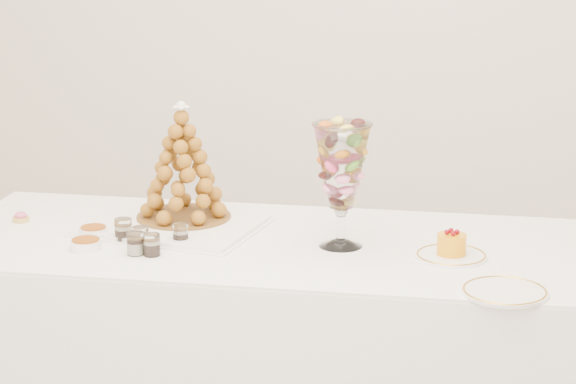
# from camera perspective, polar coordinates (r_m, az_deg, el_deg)

# --- Properties ---
(buffet_table) EXTENTS (2.13, 0.94, 0.79)m
(buffet_table) POSITION_cam_1_polar(r_m,az_deg,el_deg) (3.66, -0.75, -8.45)
(buffet_table) COLOR white
(buffet_table) RESTS_ON ground
(lace_tray) EXTENTS (0.59, 0.48, 0.02)m
(lace_tray) POSITION_cam_1_polar(r_m,az_deg,el_deg) (3.67, -5.91, -1.70)
(lace_tray) COLOR white
(lace_tray) RESTS_ON buffet_table
(macaron_vase) EXTENTS (0.18, 0.18, 0.39)m
(macaron_vase) POSITION_cam_1_polar(r_m,az_deg,el_deg) (3.41, 2.74, 1.26)
(macaron_vase) COLOR white
(macaron_vase) RESTS_ON buffet_table
(cake_plate) EXTENTS (0.21, 0.21, 0.01)m
(cake_plate) POSITION_cam_1_polar(r_m,az_deg,el_deg) (3.40, 8.29, -3.24)
(cake_plate) COLOR white
(cake_plate) RESTS_ON buffet_table
(spare_plate) EXTENTS (0.24, 0.24, 0.01)m
(spare_plate) POSITION_cam_1_polar(r_m,az_deg,el_deg) (3.14, 10.95, -5.01)
(spare_plate) COLOR white
(spare_plate) RESTS_ON buffet_table
(pink_tart) EXTENTS (0.06, 0.06, 0.03)m
(pink_tart) POSITION_cam_1_polar(r_m,az_deg,el_deg) (3.83, -13.41, -1.26)
(pink_tart) COLOR tan
(pink_tart) RESTS_ON buffet_table
(verrine_a) EXTENTS (0.06, 0.06, 0.07)m
(verrine_a) POSITION_cam_1_polar(r_m,az_deg,el_deg) (3.55, -8.37, -1.93)
(verrine_a) COLOR white
(verrine_a) RESTS_ON buffet_table
(verrine_b) EXTENTS (0.06, 0.06, 0.07)m
(verrine_b) POSITION_cam_1_polar(r_m,az_deg,el_deg) (3.48, -7.49, -2.31)
(verrine_b) COLOR white
(verrine_b) RESTS_ON buffet_table
(verrine_c) EXTENTS (0.06, 0.06, 0.07)m
(verrine_c) POSITION_cam_1_polar(r_m,az_deg,el_deg) (3.50, -5.48, -2.14)
(verrine_c) COLOR white
(verrine_c) RESTS_ON buffet_table
(verrine_d) EXTENTS (0.06, 0.06, 0.07)m
(verrine_d) POSITION_cam_1_polar(r_m,az_deg,el_deg) (3.42, -7.76, -2.61)
(verrine_d) COLOR white
(verrine_d) RESTS_ON buffet_table
(verrine_e) EXTENTS (0.06, 0.06, 0.07)m
(verrine_e) POSITION_cam_1_polar(r_m,az_deg,el_deg) (3.40, -6.93, -2.68)
(verrine_e) COLOR white
(verrine_e) RESTS_ON buffet_table
(ramekin_back) EXTENTS (0.09, 0.09, 0.03)m
(ramekin_back) POSITION_cam_1_polar(r_m,az_deg,el_deg) (3.62, -9.86, -2.02)
(ramekin_back) COLOR white
(ramekin_back) RESTS_ON buffet_table
(ramekin_front) EXTENTS (0.10, 0.10, 0.03)m
(ramekin_front) POSITION_cam_1_polar(r_m,az_deg,el_deg) (3.50, -10.23, -2.66)
(ramekin_front) COLOR white
(ramekin_front) RESTS_ON buffet_table
(croquembouche) EXTENTS (0.33, 0.33, 0.39)m
(croquembouche) POSITION_cam_1_polar(r_m,az_deg,el_deg) (3.68, -5.39, 1.54)
(croquembouche) COLOR brown
(croquembouche) RESTS_ON lace_tray
(mousse_cake) EXTENTS (0.09, 0.09, 0.08)m
(mousse_cake) POSITION_cam_1_polar(r_m,az_deg,el_deg) (3.40, 8.31, -2.62)
(mousse_cake) COLOR #F59C0B
(mousse_cake) RESTS_ON cake_plate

